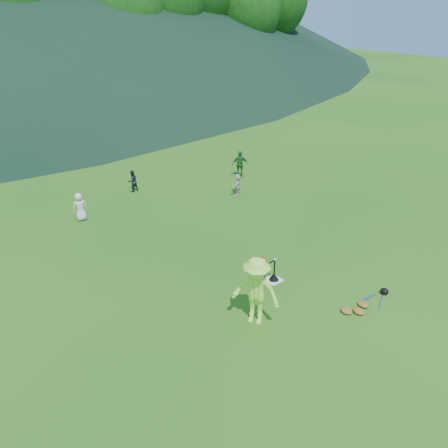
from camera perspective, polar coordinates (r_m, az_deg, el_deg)
name	(u,v)px	position (r m, az deg, el deg)	size (l,w,h in m)	color
ground	(274,280)	(13.47, 6.51, -7.29)	(120.00, 120.00, 0.00)	#205313
home_plate	(274,280)	(13.47, 6.51, -7.25)	(0.45, 0.45, 0.02)	silver
baseball	(275,259)	(13.07, 6.68, -4.62)	(0.08, 0.08, 0.08)	white
batter_child	(261,273)	(12.84, 4.89, -6.39)	(0.37, 0.24, 1.02)	navy
adult_coach	(256,291)	(11.29, 4.19, -8.76)	(1.25, 0.72, 1.94)	#ABF548
fielder_a	(80,207)	(17.56, -18.29, 2.14)	(0.54, 0.35, 1.11)	silver
fielder_b	(132,181)	(19.73, -11.87, 5.52)	(0.48, 0.37, 0.98)	black
fielder_c	(240,164)	(20.96, 2.12, 7.82)	(0.75, 0.31, 1.28)	#1A5924
fielder_d	(237,184)	(19.06, 1.77, 5.22)	(0.85, 0.27, 0.92)	silver
batting_tee	(274,277)	(13.40, 6.54, -6.83)	(0.30, 0.30, 0.68)	black
batter_gear	(262,261)	(12.63, 5.03, -4.79)	(0.73, 0.26, 0.38)	#B5140C
equipment_pile	(364,304)	(12.92, 17.78, -9.95)	(1.80, 0.67, 0.19)	olive
outfield_fence	(18,103)	(37.35, -25.26, 14.09)	(70.07, 0.08, 1.33)	gray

